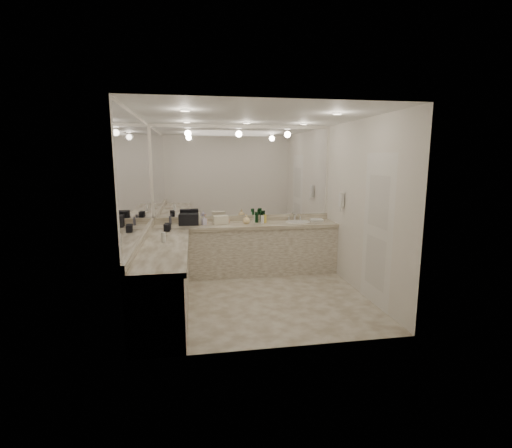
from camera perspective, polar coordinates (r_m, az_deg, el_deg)
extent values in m
plane|color=beige|center=(5.59, 0.12, -11.19)|extent=(3.20, 3.20, 0.00)
plane|color=white|center=(5.24, 0.13, 16.37)|extent=(3.20, 3.20, 0.00)
cube|color=silver|center=(6.73, -2.04, 3.88)|extent=(3.20, 0.02, 2.60)
cube|color=silver|center=(5.23, -17.43, 1.63)|extent=(0.02, 3.00, 2.60)
cube|color=silver|center=(5.74, 16.07, 2.42)|extent=(0.02, 3.00, 2.60)
cube|color=silver|center=(6.59, -1.65, -4.03)|extent=(3.20, 0.60, 0.84)
cube|color=beige|center=(6.48, -1.65, -0.20)|extent=(3.20, 0.64, 0.06)
cube|color=silver|center=(5.11, -13.99, -8.57)|extent=(0.60, 2.40, 0.84)
cube|color=beige|center=(4.98, -14.09, -3.65)|extent=(0.64, 2.42, 0.06)
cube|color=beige|center=(6.75, -2.00, 0.91)|extent=(3.20, 0.04, 0.10)
cube|color=beige|center=(5.29, -17.02, -2.12)|extent=(0.04, 3.00, 0.10)
cube|color=white|center=(6.68, -2.05, 7.92)|extent=(3.12, 0.01, 1.55)
cube|color=white|center=(5.18, -17.58, 6.83)|extent=(0.01, 2.92, 1.55)
cylinder|color=white|center=(6.69, 6.42, 0.27)|extent=(0.44, 0.44, 0.03)
cube|color=silver|center=(6.87, 5.96, 1.19)|extent=(0.24, 0.16, 0.14)
cube|color=white|center=(6.35, 13.01, 3.71)|extent=(0.06, 0.10, 0.24)
cube|color=white|center=(5.34, 18.12, -0.98)|extent=(0.02, 0.82, 2.10)
cube|color=black|center=(6.43, -10.30, 0.68)|extent=(0.34, 0.22, 0.19)
cube|color=black|center=(5.99, -13.47, -0.52)|extent=(0.10, 0.20, 0.11)
cube|color=#ECE4C8|center=(6.45, -5.44, 0.62)|extent=(0.26, 0.17, 0.14)
cube|color=white|center=(6.83, 9.30, 0.61)|extent=(0.23, 0.16, 0.04)
cylinder|color=white|center=(5.19, -14.06, -2.00)|extent=(0.06, 0.06, 0.14)
imported|color=silver|center=(6.42, -8.73, 0.83)|extent=(0.11, 0.11, 0.22)
imported|color=silver|center=(6.40, -7.98, 0.59)|extent=(0.10, 0.10, 0.17)
imported|color=#FFDE9B|center=(6.45, -1.50, 0.76)|extent=(0.13, 0.13, 0.17)
cylinder|color=#134A22|center=(6.65, 1.09, 1.22)|extent=(0.07, 0.07, 0.20)
cylinder|color=#134A22|center=(6.57, 0.08, 1.05)|extent=(0.06, 0.06, 0.19)
cylinder|color=#134A22|center=(6.67, 0.88, 1.17)|extent=(0.06, 0.06, 0.19)
cylinder|color=#F2D84C|center=(6.55, 1.35, 0.81)|extent=(0.06, 0.06, 0.14)
cylinder|color=#3F3F4C|center=(6.57, -13.05, 0.58)|extent=(0.04, 0.04, 0.14)
cylinder|color=#E57F66|center=(6.56, -5.95, 0.42)|extent=(0.04, 0.04, 0.06)
cylinder|color=#E0B28C|center=(6.56, -4.34, 0.47)|extent=(0.06, 0.06, 0.07)
cylinder|color=white|center=(6.58, -0.18, 0.82)|extent=(0.04, 0.04, 0.13)
cylinder|color=white|center=(6.49, 0.98, 0.72)|extent=(0.06, 0.06, 0.14)
cylinder|color=#E0B28C|center=(6.45, -7.68, 0.35)|extent=(0.05, 0.05, 0.09)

